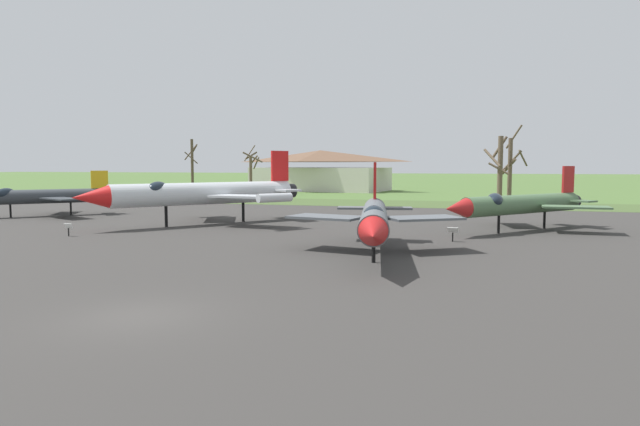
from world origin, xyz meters
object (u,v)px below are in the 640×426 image
object	(u,v)px
jet_fighter_front_left	(201,193)
jet_fighter_front_right	(374,217)
info_placard_rear_left	(453,232)
jet_fighter_rear_left	(519,204)
info_placard_front_left	(68,229)
jet_fighter_rear_center	(37,196)
visitor_building	(321,171)

from	to	relation	value
jet_fighter_front_left	jet_fighter_front_right	size ratio (longest dim) A/B	1.11
jet_fighter_front_left	info_placard_rear_left	size ratio (longest dim) A/B	16.94
jet_fighter_front_left	info_placard_rear_left	bearing A→B (deg)	-13.31
jet_fighter_front_right	jet_fighter_rear_left	size ratio (longest dim) A/B	1.17
info_placard_front_left	jet_fighter_rear_center	world-z (taller)	jet_fighter_rear_center
info_placard_front_left	visitor_building	distance (m)	67.16
info_placard_front_left	info_placard_rear_left	distance (m)	23.72
jet_fighter_rear_left	info_placard_rear_left	distance (m)	7.78
info_placard_rear_left	jet_fighter_rear_left	bearing A→B (deg)	58.52
jet_fighter_rear_left	info_placard_rear_left	size ratio (longest dim) A/B	13.05
info_placard_front_left	jet_fighter_front_right	xyz separation A→B (m)	(19.85, -1.90, 1.40)
jet_fighter_front_right	jet_fighter_rear_left	world-z (taller)	jet_fighter_front_right
info_placard_rear_left	jet_fighter_front_left	bearing A→B (deg)	166.69
info_placard_front_left	jet_fighter_rear_center	size ratio (longest dim) A/B	0.08
info_placard_front_left	visitor_building	xyz separation A→B (m)	(-3.02, 67.03, 2.98)
jet_fighter_rear_center	visitor_building	xyz separation A→B (m)	(9.29, 56.40, 1.69)
jet_fighter_front_left	jet_fighter_rear_center	size ratio (longest dim) A/B	1.45
jet_fighter_front_right	jet_fighter_rear_center	xyz separation A→B (m)	(-32.16, 12.53, -0.11)
jet_fighter_front_left	jet_fighter_rear_center	bearing A→B (deg)	173.30
info_placard_front_left	visitor_building	size ratio (longest dim) A/B	0.03
jet_fighter_rear_center	jet_fighter_rear_left	bearing A→B (deg)	0.17
jet_fighter_rear_left	info_placard_rear_left	world-z (taller)	jet_fighter_rear_left
jet_fighter_front_left	visitor_building	xyz separation A→B (m)	(-7.67, 58.39, 1.09)
jet_fighter_rear_left	jet_fighter_front_left	bearing A→B (deg)	-174.69
jet_fighter_rear_center	info_placard_rear_left	world-z (taller)	jet_fighter_rear_center
info_placard_front_left	info_placard_rear_left	size ratio (longest dim) A/B	0.95
jet_fighter_front_left	info_placard_rear_left	distance (m)	19.30
jet_fighter_front_left	info_placard_front_left	distance (m)	9.98
jet_fighter_rear_left	jet_fighter_front_right	bearing A→B (deg)	-120.69
jet_fighter_front_right	info_placard_rear_left	size ratio (longest dim) A/B	15.25
jet_fighter_front_left	visitor_building	world-z (taller)	visitor_building
info_placard_front_left	jet_fighter_front_left	bearing A→B (deg)	61.72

